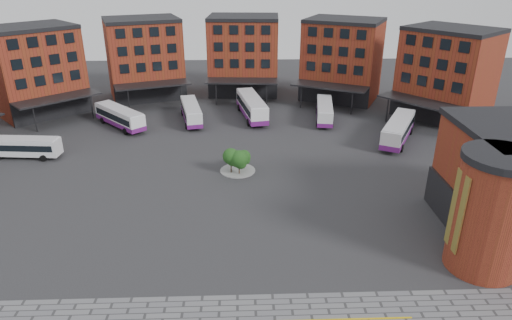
{
  "coord_description": "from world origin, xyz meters",
  "views": [
    {
      "loc": [
        2.44,
        -39.78,
        24.59
      ],
      "look_at": [
        4.1,
        6.33,
        4.0
      ],
      "focal_mm": 32.0,
      "sensor_mm": 36.0,
      "label": 1
    }
  ],
  "objects_px": {
    "blue_car": "(488,254)",
    "bus_c": "(191,112)",
    "bus_f": "(398,129)",
    "bus_a": "(22,146)",
    "bus_b": "(120,117)",
    "bus_e": "(324,111)",
    "tree_island": "(238,159)",
    "bus_d": "(252,106)"
  },
  "relations": [
    {
      "from": "tree_island",
      "to": "blue_car",
      "type": "xyz_separation_m",
      "value": [
        21.93,
        -18.87,
        -1.06
      ]
    },
    {
      "from": "bus_b",
      "to": "bus_e",
      "type": "xyz_separation_m",
      "value": [
        32.68,
        2.13,
        -0.08
      ]
    },
    {
      "from": "bus_c",
      "to": "bus_d",
      "type": "bearing_deg",
      "value": -2.34
    },
    {
      "from": "tree_island",
      "to": "bus_f",
      "type": "height_order",
      "value": "bus_f"
    },
    {
      "from": "bus_a",
      "to": "bus_e",
      "type": "bearing_deg",
      "value": -66.97
    },
    {
      "from": "blue_car",
      "to": "bus_c",
      "type": "bearing_deg",
      "value": 38.03
    },
    {
      "from": "bus_a",
      "to": "bus_d",
      "type": "bearing_deg",
      "value": -58.0
    },
    {
      "from": "bus_d",
      "to": "bus_e",
      "type": "height_order",
      "value": "bus_d"
    },
    {
      "from": "bus_c",
      "to": "bus_d",
      "type": "xyz_separation_m",
      "value": [
        9.87,
        1.61,
        0.28
      ]
    },
    {
      "from": "bus_a",
      "to": "bus_c",
      "type": "bearing_deg",
      "value": -51.12
    },
    {
      "from": "bus_a",
      "to": "bus_b",
      "type": "height_order",
      "value": "bus_b"
    },
    {
      "from": "bus_d",
      "to": "bus_e",
      "type": "bearing_deg",
      "value": -19.41
    },
    {
      "from": "tree_island",
      "to": "bus_d",
      "type": "distance_m",
      "value": 21.52
    },
    {
      "from": "tree_island",
      "to": "bus_c",
      "type": "distance_m",
      "value": 21.19
    },
    {
      "from": "bus_c",
      "to": "blue_car",
      "type": "relative_size",
      "value": 2.38
    },
    {
      "from": "bus_c",
      "to": "bus_e",
      "type": "bearing_deg",
      "value": -12.2
    },
    {
      "from": "bus_c",
      "to": "bus_d",
      "type": "relative_size",
      "value": 0.85
    },
    {
      "from": "bus_a",
      "to": "blue_car",
      "type": "height_order",
      "value": "bus_a"
    },
    {
      "from": "bus_c",
      "to": "bus_a",
      "type": "bearing_deg",
      "value": -157.86
    },
    {
      "from": "bus_a",
      "to": "bus_f",
      "type": "xyz_separation_m",
      "value": [
        51.75,
        4.05,
        0.17
      ]
    },
    {
      "from": "bus_a",
      "to": "blue_car",
      "type": "distance_m",
      "value": 56.2
    },
    {
      "from": "bus_a",
      "to": "bus_f",
      "type": "height_order",
      "value": "bus_f"
    },
    {
      "from": "blue_car",
      "to": "tree_island",
      "type": "bearing_deg",
      "value": 49.98
    },
    {
      "from": "tree_island",
      "to": "bus_c",
      "type": "relative_size",
      "value": 0.4
    },
    {
      "from": "bus_a",
      "to": "bus_f",
      "type": "bearing_deg",
      "value": -80.37
    },
    {
      "from": "bus_b",
      "to": "bus_d",
      "type": "relative_size",
      "value": 0.77
    },
    {
      "from": "bus_a",
      "to": "bus_d",
      "type": "distance_m",
      "value": 34.61
    },
    {
      "from": "bus_f",
      "to": "blue_car",
      "type": "distance_m",
      "value": 28.73
    },
    {
      "from": "bus_d",
      "to": "bus_e",
      "type": "relative_size",
      "value": 1.19
    },
    {
      "from": "bus_f",
      "to": "blue_car",
      "type": "bearing_deg",
      "value": -63.94
    },
    {
      "from": "bus_c",
      "to": "bus_f",
      "type": "xyz_separation_m",
      "value": [
        30.74,
        -9.97,
        0.19
      ]
    },
    {
      "from": "bus_a",
      "to": "bus_c",
      "type": "xyz_separation_m",
      "value": [
        21.01,
        14.02,
        -0.02
      ]
    },
    {
      "from": "bus_a",
      "to": "bus_e",
      "type": "height_order",
      "value": "bus_e"
    },
    {
      "from": "blue_car",
      "to": "bus_d",
      "type": "bearing_deg",
      "value": 26.67
    },
    {
      "from": "bus_a",
      "to": "bus_e",
      "type": "relative_size",
      "value": 0.93
    },
    {
      "from": "bus_d",
      "to": "bus_a",
      "type": "bearing_deg",
      "value": -163.74
    },
    {
      "from": "bus_e",
      "to": "blue_car",
      "type": "xyz_separation_m",
      "value": [
        7.76,
        -38.43,
        -0.85
      ]
    },
    {
      "from": "tree_island",
      "to": "bus_f",
      "type": "bearing_deg",
      "value": 22.97
    },
    {
      "from": "bus_c",
      "to": "bus_d",
      "type": "distance_m",
      "value": 10.01
    },
    {
      "from": "bus_a",
      "to": "tree_island",
      "type": "bearing_deg",
      "value": -96.26
    },
    {
      "from": "bus_e",
      "to": "blue_car",
      "type": "height_order",
      "value": "bus_e"
    },
    {
      "from": "bus_b",
      "to": "bus_d",
      "type": "distance_m",
      "value": 21.19
    }
  ]
}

